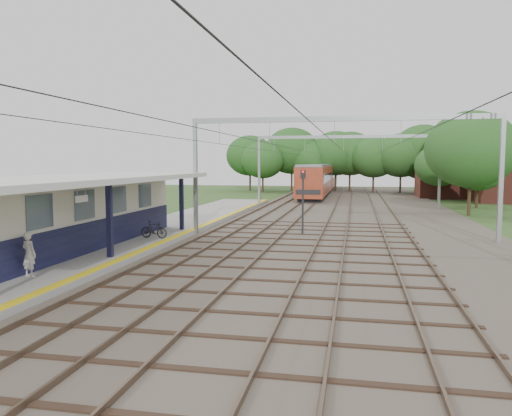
# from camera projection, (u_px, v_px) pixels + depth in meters

# --- Properties ---
(ground) EXTENTS (160.00, 160.00, 0.00)m
(ground) POSITION_uv_depth(u_px,v_px,m) (198.00, 314.00, 14.51)
(ground) COLOR #2D4C1E
(ground) RESTS_ON ground
(ballast_bed) EXTENTS (18.00, 90.00, 0.10)m
(ballast_bed) POSITION_uv_depth(u_px,v_px,m) (350.00, 213.00, 43.01)
(ballast_bed) COLOR #473D33
(ballast_bed) RESTS_ON ground
(platform) EXTENTS (5.00, 52.00, 0.35)m
(platform) POSITION_uv_depth(u_px,v_px,m) (151.00, 234.00, 29.64)
(platform) COLOR gray
(platform) RESTS_ON ground
(yellow_stripe) EXTENTS (0.45, 52.00, 0.01)m
(yellow_stripe) POSITION_uv_depth(u_px,v_px,m) (187.00, 232.00, 29.18)
(yellow_stripe) COLOR yellow
(yellow_stripe) RESTS_ON platform
(station_building) EXTENTS (3.41, 18.00, 3.40)m
(station_building) POSITION_uv_depth(u_px,v_px,m) (60.00, 214.00, 22.90)
(station_building) COLOR beige
(station_building) RESTS_ON platform
(canopy) EXTENTS (6.40, 20.00, 3.44)m
(canopy) POSITION_uv_depth(u_px,v_px,m) (69.00, 180.00, 21.56)
(canopy) COLOR black
(canopy) RESTS_ON platform
(rail_tracks) EXTENTS (11.80, 88.00, 0.15)m
(rail_tracks) POSITION_uv_depth(u_px,v_px,m) (321.00, 211.00, 43.49)
(rail_tracks) COLOR brown
(rail_tracks) RESTS_ON ballast_bed
(catenary_system) EXTENTS (17.22, 88.00, 7.00)m
(catenary_system) POSITION_uv_depth(u_px,v_px,m) (343.00, 148.00, 38.03)
(catenary_system) COLOR gray
(catenary_system) RESTS_ON ground
(tree_band) EXTENTS (31.72, 30.88, 8.82)m
(tree_band) POSITION_uv_depth(u_px,v_px,m) (352.00, 159.00, 69.08)
(tree_band) COLOR #382619
(tree_band) RESTS_ON ground
(house_near) EXTENTS (7.00, 6.12, 7.89)m
(house_near) POSITION_uv_depth(u_px,v_px,m) (509.00, 175.00, 55.03)
(house_near) COLOR brown
(house_near) RESTS_ON ground
(house_far) EXTENTS (8.00, 6.12, 8.66)m
(house_far) POSITION_uv_depth(u_px,v_px,m) (451.00, 172.00, 61.85)
(house_far) COLOR brown
(house_far) RESTS_ON ground
(person) EXTENTS (0.67, 0.53, 1.61)m
(person) POSITION_uv_depth(u_px,v_px,m) (29.00, 254.00, 17.70)
(person) COLOR beige
(person) RESTS_ON platform
(bicycle) EXTENTS (1.59, 0.61, 0.93)m
(bicycle) POSITION_uv_depth(u_px,v_px,m) (154.00, 230.00, 26.72)
(bicycle) COLOR black
(bicycle) RESTS_ON platform
(train) EXTENTS (3.11, 38.67, 4.07)m
(train) POSITION_uv_depth(u_px,v_px,m) (321.00, 178.00, 71.22)
(train) COLOR black
(train) RESTS_ON ballast_bed
(signal_post) EXTENTS (0.30, 0.27, 3.95)m
(signal_post) POSITION_uv_depth(u_px,v_px,m) (303.00, 196.00, 29.60)
(signal_post) COLOR black
(signal_post) RESTS_ON ground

